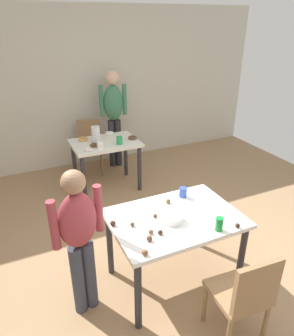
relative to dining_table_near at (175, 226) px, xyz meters
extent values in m
plane|color=#9E7A56|center=(0.13, 0.03, -0.65)|extent=(6.40, 6.40, 0.00)
cube|color=beige|center=(0.13, 3.23, 0.65)|extent=(6.40, 0.10, 2.60)
cube|color=white|center=(0.00, 0.00, 0.08)|extent=(1.16, 0.82, 0.04)
cylinder|color=#2D2D33|center=(-0.52, -0.35, -0.30)|extent=(0.06, 0.06, 0.71)
cylinder|color=#2D2D33|center=(0.52, -0.35, -0.30)|extent=(0.06, 0.06, 0.71)
cylinder|color=#2D2D33|center=(-0.52, 0.35, -0.30)|extent=(0.06, 0.06, 0.71)
cylinder|color=#2D2D33|center=(0.52, 0.35, -0.30)|extent=(0.06, 0.06, 0.71)
cube|color=silver|center=(0.02, 2.09, 0.08)|extent=(0.96, 0.68, 0.04)
cylinder|color=#2D2D33|center=(-0.40, 1.81, -0.30)|extent=(0.06, 0.06, 0.71)
cylinder|color=#2D2D33|center=(0.44, 1.81, -0.30)|extent=(0.06, 0.06, 0.71)
cylinder|color=#2D2D33|center=(-0.40, 2.38, -0.30)|extent=(0.06, 0.06, 0.71)
cylinder|color=#2D2D33|center=(0.44, 2.38, -0.30)|extent=(0.06, 0.06, 0.71)
cube|color=olive|center=(0.17, -0.71, -0.22)|extent=(0.43, 0.43, 0.04)
cube|color=olive|center=(0.16, -0.89, 0.01)|extent=(0.38, 0.07, 0.42)
cylinder|color=olive|center=(0.01, -0.53, -0.45)|extent=(0.04, 0.04, 0.41)
cylinder|color=olive|center=(0.35, -0.55, -0.45)|extent=(0.04, 0.04, 0.41)
cylinder|color=olive|center=(0.33, -0.89, -0.45)|extent=(0.04, 0.04, 0.41)
cube|color=olive|center=(-0.05, 2.72, -0.22)|extent=(0.48, 0.48, 0.04)
cube|color=olive|center=(-0.01, 2.89, 0.01)|extent=(0.38, 0.13, 0.42)
cylinder|color=olive|center=(0.08, 2.51, -0.45)|extent=(0.04, 0.04, 0.41)
cylinder|color=olive|center=(-0.25, 2.59, -0.45)|extent=(0.04, 0.04, 0.41)
cylinder|color=olive|center=(0.16, 2.84, -0.45)|extent=(0.04, 0.04, 0.41)
cylinder|color=olive|center=(-0.17, 2.92, -0.45)|extent=(0.04, 0.04, 0.41)
cylinder|color=#383D4C|center=(-0.92, 0.02, -0.30)|extent=(0.11, 0.11, 0.69)
cylinder|color=#383D4C|center=(-0.81, 0.05, -0.30)|extent=(0.11, 0.11, 0.69)
ellipsoid|color=#9E3842|center=(-0.86, 0.04, 0.29)|extent=(0.36, 0.27, 0.49)
sphere|color=#997051|center=(-0.86, 0.04, 0.63)|extent=(0.19, 0.19, 0.19)
cylinder|color=#9E3842|center=(-1.05, -0.01, 0.32)|extent=(0.08, 0.08, 0.42)
cylinder|color=#9E3842|center=(-0.68, 0.08, 0.32)|extent=(0.08, 0.08, 0.42)
cylinder|color=#28282D|center=(0.47, 2.80, -0.24)|extent=(0.11, 0.11, 0.83)
cylinder|color=#28282D|center=(0.36, 2.82, -0.24)|extent=(0.11, 0.11, 0.83)
ellipsoid|color=#3D7A56|center=(0.42, 2.81, 0.47)|extent=(0.35, 0.25, 0.59)
sphere|color=beige|center=(0.42, 2.81, 0.88)|extent=(0.22, 0.22, 0.22)
cylinder|color=#3D7A56|center=(0.60, 2.78, 0.52)|extent=(0.08, 0.08, 0.50)
cylinder|color=#3D7A56|center=(0.23, 2.85, 0.52)|extent=(0.08, 0.08, 0.50)
cylinder|color=white|center=(-0.06, -0.05, 0.13)|extent=(0.19, 0.19, 0.06)
cylinder|color=#198438|center=(0.23, -0.33, 0.16)|extent=(0.07, 0.07, 0.12)
cube|color=silver|center=(-0.23, 0.31, 0.10)|extent=(0.17, 0.02, 0.01)
cylinder|color=#3351B2|center=(0.24, 0.27, 0.15)|extent=(0.08, 0.08, 0.10)
sphere|color=brown|center=(-0.36, -0.21, 0.12)|extent=(0.05, 0.05, 0.05)
sphere|color=brown|center=(-0.41, 0.02, 0.12)|extent=(0.04, 0.04, 0.04)
sphere|color=#3D2319|center=(-0.55, 0.10, 0.12)|extent=(0.05, 0.05, 0.05)
sphere|color=brown|center=(0.05, 0.22, 0.12)|extent=(0.05, 0.05, 0.05)
sphere|color=#3D2319|center=(-0.24, -0.17, 0.12)|extent=(0.04, 0.04, 0.04)
sphere|color=brown|center=(-0.17, 0.06, 0.12)|extent=(0.04, 0.04, 0.04)
sphere|color=#3D2319|center=(0.40, -0.37, 0.12)|extent=(0.04, 0.04, 0.04)
sphere|color=brown|center=(-0.46, -0.35, 0.12)|extent=(0.05, 0.05, 0.05)
sphere|color=brown|center=(-0.31, -0.13, 0.12)|extent=(0.04, 0.04, 0.04)
cylinder|color=white|center=(-0.10, 2.12, 0.22)|extent=(0.12, 0.12, 0.24)
cylinder|color=green|center=(0.18, 1.92, 0.15)|extent=(0.09, 0.09, 0.11)
cylinder|color=white|center=(-0.12, 1.88, 0.15)|extent=(0.09, 0.09, 0.10)
torus|color=white|center=(-0.29, 1.86, 0.12)|extent=(0.11, 0.11, 0.03)
torus|color=brown|center=(0.43, 2.04, 0.12)|extent=(0.13, 0.13, 0.04)
torus|color=white|center=(0.18, 2.37, 0.12)|extent=(0.13, 0.13, 0.04)
torus|color=brown|center=(-0.17, 1.99, 0.12)|extent=(0.12, 0.12, 0.04)
torus|color=gold|center=(-0.25, 2.29, 0.12)|extent=(0.14, 0.14, 0.04)
camera|label=1|loc=(-1.22, -2.03, 1.70)|focal=33.40mm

